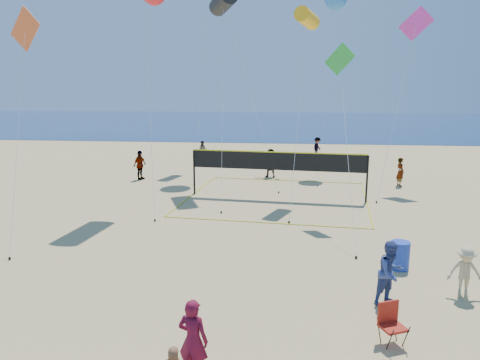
# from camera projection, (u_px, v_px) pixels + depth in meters

# --- Properties ---
(ground) EXTENTS (120.00, 120.00, 0.00)m
(ground) POSITION_uv_depth(u_px,v_px,m) (229.00, 335.00, 11.57)
(ground) COLOR tan
(ground) RESTS_ON ground
(ocean) EXTENTS (140.00, 50.00, 0.03)m
(ocean) POSITION_uv_depth(u_px,v_px,m) (279.00, 123.00, 71.93)
(ocean) COLOR navy
(ocean) RESTS_ON ground
(woman) EXTENTS (0.75, 0.59, 1.82)m
(woman) POSITION_uv_depth(u_px,v_px,m) (193.00, 340.00, 9.64)
(woman) COLOR maroon
(woman) RESTS_ON ground
(bystander_a) EXTENTS (1.13, 1.07, 1.84)m
(bystander_a) POSITION_uv_depth(u_px,v_px,m) (391.00, 273.00, 13.03)
(bystander_a) COLOR #344482
(bystander_a) RESTS_ON ground
(bystander_b) EXTENTS (1.03, 0.67, 1.50)m
(bystander_b) POSITION_uv_depth(u_px,v_px,m) (465.00, 272.00, 13.52)
(bystander_b) COLOR tan
(bystander_b) RESTS_ON ground
(far_person_0) EXTENTS (0.83, 1.19, 1.87)m
(far_person_0) POSITION_uv_depth(u_px,v_px,m) (140.00, 165.00, 29.84)
(far_person_0) COLOR gray
(far_person_0) RESTS_ON ground
(far_person_1) EXTENTS (1.82, 0.90, 1.87)m
(far_person_1) POSITION_uv_depth(u_px,v_px,m) (270.00, 163.00, 30.59)
(far_person_1) COLOR gray
(far_person_1) RESTS_ON ground
(far_person_2) EXTENTS (0.57, 0.72, 1.71)m
(far_person_2) POSITION_uv_depth(u_px,v_px,m) (400.00, 172.00, 28.00)
(far_person_2) COLOR gray
(far_person_2) RESTS_ON ground
(far_person_3) EXTENTS (0.74, 0.59, 1.44)m
(far_person_3) POSITION_uv_depth(u_px,v_px,m) (203.00, 150.00, 38.14)
(far_person_3) COLOR gray
(far_person_3) RESTS_ON ground
(far_person_4) EXTENTS (1.04, 1.25, 1.68)m
(far_person_4) POSITION_uv_depth(u_px,v_px,m) (317.00, 147.00, 38.60)
(far_person_4) COLOR gray
(far_person_4) RESTS_ON ground
(camp_chair) EXTENTS (0.71, 0.81, 1.13)m
(camp_chair) POSITION_uv_depth(u_px,v_px,m) (391.00, 321.00, 11.10)
(camp_chair) COLOR #A62013
(camp_chair) RESTS_ON ground
(trash_barrel) EXTENTS (0.75, 0.75, 0.95)m
(trash_barrel) POSITION_uv_depth(u_px,v_px,m) (400.00, 255.00, 15.58)
(trash_barrel) COLOR #1B3AB4
(trash_barrel) RESTS_ON ground
(volleyball_net) EXTENTS (10.33, 10.20, 2.53)m
(volleyball_net) POSITION_uv_depth(u_px,v_px,m) (278.00, 166.00, 24.85)
(volleyball_net) COLOR black
(volleyball_net) RESTS_ON ground
(kite_1) EXTENTS (2.02, 8.25, 11.38)m
(kite_1) POSITION_uv_depth(u_px,v_px,m) (223.00, 1.00, 26.81)
(kite_1) COLOR black
(kite_1) RESTS_ON ground
(kite_2) EXTENTS (1.50, 6.76, 9.91)m
(kite_2) POSITION_uv_depth(u_px,v_px,m) (307.00, 18.00, 24.24)
(kite_2) COLOR yellow
(kite_2) RESTS_ON ground
(kite_3) EXTENTS (1.68, 4.18, 9.07)m
(kite_3) POSITION_uv_depth(u_px,v_px,m) (24.00, 39.00, 18.44)
(kite_3) COLOR orange
(kite_3) RESTS_ON ground
(kite_4) EXTENTS (1.29, 6.34, 7.86)m
(kite_4) POSITION_uv_depth(u_px,v_px,m) (341.00, 70.00, 20.60)
(kite_4) COLOR green
(kite_4) RESTS_ON ground
(kite_5) EXTENTS (3.63, 5.51, 10.42)m
(kite_5) POSITION_uv_depth(u_px,v_px,m) (415.00, 30.00, 26.93)
(kite_5) COLOR #EE39BC
(kite_5) RESTS_ON ground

